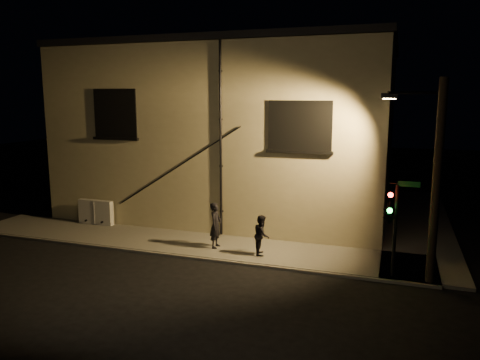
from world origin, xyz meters
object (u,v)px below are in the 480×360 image
(pedestrian_b, at_px, (262,235))
(streetlamp_pole, at_px, (433,177))
(pedestrian_a, at_px, (216,225))
(traffic_signal, at_px, (390,213))
(utility_cabinet, at_px, (96,212))

(pedestrian_b, xyz_separation_m, streetlamp_pole, (5.90, -0.75, 2.72))
(pedestrian_b, distance_m, streetlamp_pole, 6.54)
(pedestrian_a, bearing_deg, traffic_signal, -99.88)
(traffic_signal, distance_m, streetlamp_pole, 1.80)
(streetlamp_pole, bearing_deg, pedestrian_b, 172.72)
(pedestrian_b, bearing_deg, streetlamp_pole, -111.60)
(utility_cabinet, relative_size, traffic_signal, 0.54)
(utility_cabinet, distance_m, pedestrian_a, 6.92)
(utility_cabinet, relative_size, pedestrian_a, 0.96)
(utility_cabinet, relative_size, streetlamp_pole, 0.26)
(pedestrian_a, relative_size, traffic_signal, 0.56)
(utility_cabinet, distance_m, pedestrian_b, 8.92)
(utility_cabinet, xyz_separation_m, pedestrian_a, (6.75, -1.45, 0.34))
(pedestrian_b, height_order, streetlamp_pole, streetlamp_pole)
(traffic_signal, bearing_deg, pedestrian_a, 170.91)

